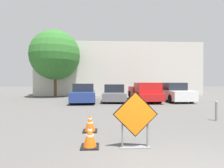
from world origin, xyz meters
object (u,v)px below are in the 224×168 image
at_px(traffic_cone_nearest, 90,136).
at_px(traffic_cone_second, 90,123).
at_px(parked_car_second, 114,93).
at_px(parked_car_third, 173,93).
at_px(bollard_nearest, 216,110).
at_px(road_closed_sign, 135,118).
at_px(parked_car_nearest, 84,93).
at_px(pickup_truck, 144,93).

relative_size(traffic_cone_nearest, traffic_cone_second, 1.03).
height_order(traffic_cone_nearest, parked_car_second, parked_car_second).
relative_size(traffic_cone_nearest, parked_car_third, 0.13).
bearing_deg(bollard_nearest, parked_car_third, 80.65).
height_order(traffic_cone_nearest, traffic_cone_second, traffic_cone_nearest).
relative_size(road_closed_sign, parked_car_second, 0.31).
bearing_deg(parked_car_second, parked_car_nearest, 17.23).
bearing_deg(bollard_nearest, parked_car_nearest, 131.45).
bearing_deg(road_closed_sign, traffic_cone_second, 128.63).
bearing_deg(parked_car_nearest, parked_car_third, -179.74).
bearing_deg(bollard_nearest, traffic_cone_second, -166.17).
height_order(traffic_cone_second, parked_car_nearest, parked_car_nearest).
xyz_separation_m(pickup_truck, bollard_nearest, (1.32, -7.66, -0.28)).
xyz_separation_m(parked_car_nearest, parked_car_second, (2.61, 0.62, -0.04)).
xyz_separation_m(traffic_cone_second, parked_car_second, (1.47, 9.34, 0.38)).
xyz_separation_m(traffic_cone_nearest, traffic_cone_second, (-0.10, 1.45, -0.01)).
relative_size(parked_car_nearest, bollard_nearest, 5.46).
height_order(pickup_truck, bollard_nearest, pickup_truck).
height_order(parked_car_nearest, pickup_truck, pickup_truck).
height_order(parked_car_second, parked_car_third, parked_car_third).
relative_size(traffic_cone_nearest, parked_car_second, 0.13).
relative_size(traffic_cone_nearest, bollard_nearest, 0.70).
xyz_separation_m(road_closed_sign, parked_car_second, (0.20, 10.93, -0.10)).
bearing_deg(parked_car_nearest, bollard_nearest, 128.84).
bearing_deg(traffic_cone_second, traffic_cone_nearest, -85.98).
bearing_deg(traffic_cone_nearest, road_closed_sign, -6.74).
distance_m(parked_car_nearest, parked_car_second, 2.68).
relative_size(parked_car_nearest, pickup_truck, 0.86).
bearing_deg(traffic_cone_second, road_closed_sign, -51.37).
bearing_deg(parked_car_second, road_closed_sign, 92.91).
distance_m(traffic_cone_second, pickup_truck, 9.88).
height_order(road_closed_sign, parked_car_nearest, parked_car_nearest).
xyz_separation_m(traffic_cone_second, bollard_nearest, (5.39, 1.33, 0.17)).
bearing_deg(road_closed_sign, bollard_nearest, 35.26).
xyz_separation_m(traffic_cone_nearest, bollard_nearest, (5.29, 2.78, 0.16)).
xyz_separation_m(parked_car_second, bollard_nearest, (3.93, -8.02, -0.21)).
distance_m(road_closed_sign, parked_car_nearest, 10.59).
relative_size(traffic_cone_nearest, parked_car_nearest, 0.13).
relative_size(traffic_cone_second, parked_car_nearest, 0.13).
height_order(traffic_cone_second, parked_car_second, parked_car_second).
relative_size(parked_car_nearest, parked_car_second, 1.02).
distance_m(road_closed_sign, parked_car_second, 10.93).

